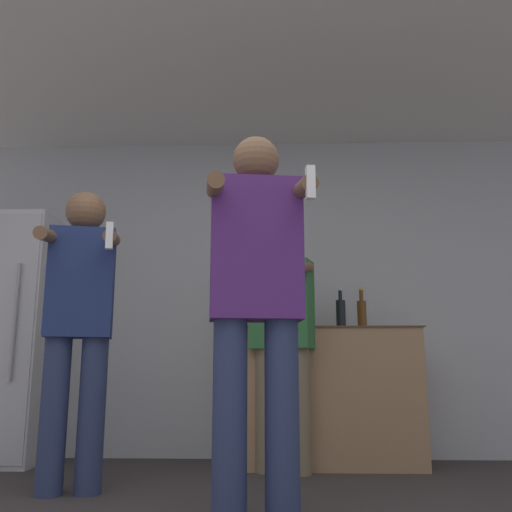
{
  "coord_description": "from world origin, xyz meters",
  "views": [
    {
      "loc": [
        0.32,
        -1.92,
        0.61
      ],
      "look_at": [
        0.23,
        0.59,
        1.15
      ],
      "focal_mm": 40.0,
      "sensor_mm": 36.0,
      "label": 1
    }
  ],
  "objects": [
    {
      "name": "bottle_brown_liquor",
      "position": [
        0.38,
        2.25,
        1.07
      ],
      "size": [
        0.1,
        0.1,
        0.33
      ],
      "color": "silver",
      "rests_on": "counter"
    },
    {
      "name": "ceiling_slab",
      "position": [
        0.0,
        1.31,
        2.57
      ],
      "size": [
        7.0,
        3.14,
        0.05
      ],
      "color": "silver",
      "rests_on": "wall_back"
    },
    {
      "name": "refrigerator",
      "position": [
        -1.73,
        2.3,
        0.9
      ],
      "size": [
        0.77,
        0.68,
        1.8
      ],
      "color": "silver",
      "rests_on": "ground_plane"
    },
    {
      "name": "wall_back",
      "position": [
        0.0,
        2.65,
        1.27
      ],
      "size": [
        7.0,
        0.06,
        2.55
      ],
      "color": "#B2B7BC",
      "rests_on": "ground_plane"
    },
    {
      "name": "bottle_clear_vodka",
      "position": [
        0.94,
        2.25,
        1.07
      ],
      "size": [
        0.07,
        0.07,
        0.3
      ],
      "color": "#563314",
      "rests_on": "counter"
    },
    {
      "name": "person_woman_foreground",
      "position": [
        0.23,
        0.58,
        0.95
      ],
      "size": [
        0.5,
        0.47,
        1.71
      ],
      "color": "navy",
      "rests_on": "ground_plane"
    },
    {
      "name": "person_spectator_back",
      "position": [
        0.35,
        1.96,
        0.89
      ],
      "size": [
        0.55,
        0.54,
        1.61
      ],
      "color": "#75664C",
      "rests_on": "ground_plane"
    },
    {
      "name": "bottle_dark_rum",
      "position": [
        0.27,
        2.25,
        1.09
      ],
      "size": [
        0.09,
        0.09,
        0.37
      ],
      "color": "maroon",
      "rests_on": "counter"
    },
    {
      "name": "bottle_green_wine",
      "position": [
        0.79,
        2.25,
        1.07
      ],
      "size": [
        0.07,
        0.07,
        0.3
      ],
      "color": "black",
      "rests_on": "counter"
    },
    {
      "name": "person_man_side",
      "position": [
        -0.79,
        1.23,
        0.93
      ],
      "size": [
        0.49,
        0.57,
        1.67
      ],
      "color": "navy",
      "rests_on": "ground_plane"
    },
    {
      "name": "counter",
      "position": [
        0.71,
        2.3,
        0.48
      ],
      "size": [
        1.23,
        0.67,
        0.95
      ],
      "color": "#997551",
      "rests_on": "ground_plane"
    }
  ]
}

